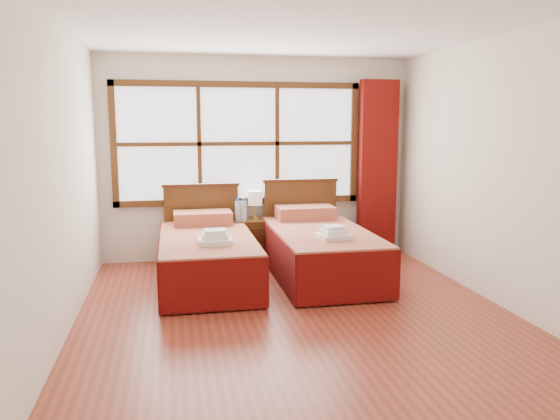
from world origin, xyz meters
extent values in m
plane|color=#933924|center=(0.00, 0.00, 0.00)|extent=(4.50, 4.50, 0.00)
plane|color=white|center=(0.00, 0.00, 2.60)|extent=(4.50, 4.50, 0.00)
plane|color=silver|center=(0.00, 2.25, 1.30)|extent=(4.00, 0.00, 4.00)
plane|color=silver|center=(-2.00, 0.00, 1.30)|extent=(0.00, 4.50, 4.50)
plane|color=silver|center=(2.00, 0.00, 1.30)|extent=(0.00, 4.50, 4.50)
cube|color=white|center=(-0.25, 2.22, 1.50)|extent=(3.00, 0.02, 1.40)
cube|color=#4B2A10|center=(-0.25, 2.20, 0.76)|extent=(3.16, 0.06, 0.08)
cube|color=#4B2A10|center=(-0.25, 2.20, 2.24)|extent=(3.16, 0.06, 0.08)
cube|color=#4B2A10|center=(-1.79, 2.20, 1.50)|extent=(0.08, 0.06, 1.56)
cube|color=#4B2A10|center=(1.29, 2.20, 1.50)|extent=(0.08, 0.06, 1.56)
cube|color=#4B2A10|center=(-0.75, 2.20, 1.50)|extent=(0.05, 0.05, 1.40)
cube|color=#4B2A10|center=(0.25, 2.20, 1.50)|extent=(0.05, 0.05, 1.40)
cube|color=#4B2A10|center=(-0.25, 2.20, 1.50)|extent=(3.00, 0.05, 0.05)
cube|color=maroon|center=(1.60, 2.11, 1.17)|extent=(0.50, 0.16, 2.30)
cube|color=#421F0D|center=(-0.75, 1.13, 0.15)|extent=(0.90, 1.79, 0.29)
cube|color=maroon|center=(-0.75, 1.13, 0.41)|extent=(1.00, 1.99, 0.24)
cube|color=#620C0A|center=(-1.25, 1.13, 0.27)|extent=(0.03, 1.99, 0.50)
cube|color=#620C0A|center=(-0.24, 1.13, 0.27)|extent=(0.03, 1.99, 0.50)
cube|color=#620C0A|center=(-0.75, 0.14, 0.27)|extent=(1.00, 0.03, 0.50)
cube|color=maroon|center=(-0.75, 1.85, 0.61)|extent=(0.70, 0.41, 0.16)
cube|color=#4B2A10|center=(-0.75, 2.14, 0.49)|extent=(0.94, 0.06, 0.98)
cube|color=#421F0D|center=(-0.75, 2.14, 0.98)|extent=(0.98, 0.08, 0.04)
cube|color=#421F0D|center=(0.55, 1.13, 0.15)|extent=(0.93, 1.85, 0.30)
cube|color=maroon|center=(0.55, 1.13, 0.43)|extent=(1.04, 2.06, 0.25)
cube|color=#620C0A|center=(0.03, 1.13, 0.28)|extent=(0.03, 2.06, 0.51)
cube|color=#620C0A|center=(1.07, 1.13, 0.28)|extent=(0.03, 2.06, 0.51)
cube|color=#620C0A|center=(0.55, 0.11, 0.28)|extent=(1.04, 0.03, 0.51)
cube|color=maroon|center=(0.55, 1.88, 0.64)|extent=(0.73, 0.42, 0.16)
cube|color=#4B2A10|center=(0.55, 2.14, 0.50)|extent=(0.97, 0.06, 1.01)
cube|color=#421F0D|center=(0.55, 2.14, 1.02)|extent=(1.01, 0.08, 0.04)
cube|color=#4B2A10|center=(-0.17, 2.00, 0.27)|extent=(0.41, 0.36, 0.55)
cube|color=#421F0D|center=(-0.17, 1.81, 0.16)|extent=(0.36, 0.02, 0.16)
cube|color=#421F0D|center=(-0.17, 1.81, 0.38)|extent=(0.36, 0.02, 0.16)
sphere|color=#B27B3C|center=(-0.17, 1.79, 0.16)|extent=(0.03, 0.03, 0.03)
sphere|color=#B27B3C|center=(-0.17, 1.79, 0.38)|extent=(0.03, 0.03, 0.03)
cube|color=white|center=(-0.69, 0.74, 0.56)|extent=(0.35, 0.31, 0.05)
cube|color=white|center=(-0.69, 0.74, 0.61)|extent=(0.26, 0.23, 0.05)
cube|color=white|center=(-0.69, 0.74, 0.66)|extent=(0.22, 0.19, 0.04)
cube|color=white|center=(0.56, 0.65, 0.58)|extent=(0.37, 0.34, 0.05)
cube|color=white|center=(0.56, 0.65, 0.63)|extent=(0.28, 0.25, 0.05)
cube|color=white|center=(0.56, 0.65, 0.67)|extent=(0.23, 0.20, 0.04)
cylinder|color=gold|center=(-0.06, 2.09, 0.56)|extent=(0.11, 0.11, 0.02)
cylinder|color=gold|center=(-0.06, 2.09, 0.64)|extent=(0.02, 0.02, 0.15)
cylinder|color=white|center=(-0.06, 2.09, 0.81)|extent=(0.18, 0.18, 0.18)
cylinder|color=#AFC7E1|center=(-0.30, 1.97, 0.67)|extent=(0.07, 0.07, 0.24)
cylinder|color=blue|center=(-0.30, 1.97, 0.81)|extent=(0.04, 0.04, 0.03)
cylinder|color=#AFC7E1|center=(-0.23, 1.95, 0.67)|extent=(0.07, 0.07, 0.25)
cylinder|color=blue|center=(-0.23, 1.95, 0.81)|extent=(0.04, 0.04, 0.03)
camera|label=1|loc=(-1.10, -4.78, 1.77)|focal=35.00mm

